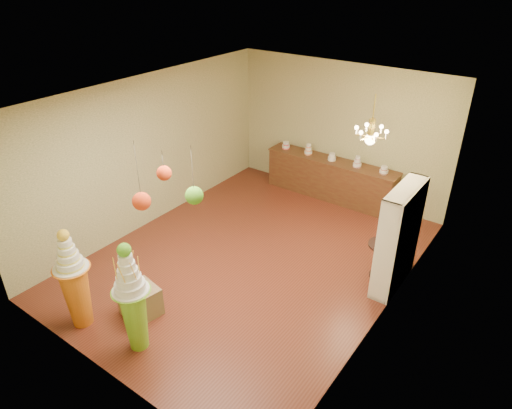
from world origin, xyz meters
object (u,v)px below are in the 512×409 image
Objects in this scene: pedestal_orange at (76,288)px; sideboard at (330,178)px; round_table at (382,256)px; pedestal_green at (133,306)px.

pedestal_orange is 5.92m from sideboard.
round_table is (3.19, 3.70, -0.23)m from pedestal_orange.
pedestal_green is 1.07m from pedestal_orange.
pedestal_green is 4.13m from round_table.
pedestal_orange is 4.89m from round_table.
sideboard is (1.09, 5.82, -0.18)m from pedestal_orange.
pedestal_green is 2.64× the size of round_table.
pedestal_green reaches higher than sideboard.
pedestal_green reaches higher than pedestal_orange.
pedestal_orange is at bearing -130.72° from round_table.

